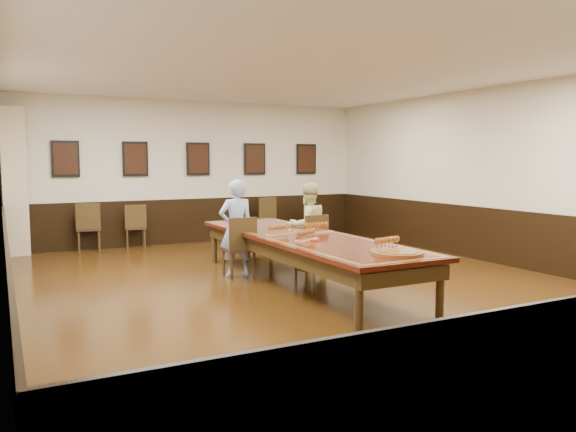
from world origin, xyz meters
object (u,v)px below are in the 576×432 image
chair_woman (311,242)px  spare_chair_b (135,226)px  carved_platter (398,253)px  conference_table (303,245)px  spare_chair_d (305,220)px  person_woman (308,226)px  person_man (236,228)px  chair_man (239,247)px  spare_chair_c (263,218)px  spare_chair_a (89,227)px

chair_woman → spare_chair_b: (-2.17, 3.80, -0.01)m
carved_platter → chair_woman: bearing=80.3°
conference_table → carved_platter: size_ratio=6.43×
spare_chair_b → spare_chair_d: size_ratio=1.09×
spare_chair_d → spare_chair_b: bearing=-18.4°
chair_woman → person_woman: size_ratio=0.64×
person_woman → carved_platter: 3.15m
person_woman → person_man: bearing=1.2°
spare_chair_b → carved_platter: spare_chair_b is taller
chair_man → carved_platter: 3.09m
person_man → carved_platter: size_ratio=2.02×
chair_man → chair_woman: chair_man is taller
spare_chair_c → spare_chair_a: bearing=-7.4°
spare_chair_c → spare_chair_d: size_ratio=1.16×
carved_platter → chair_man: bearing=105.7°
person_man → spare_chair_b: bearing=-75.9°
person_woman → conference_table: person_woman is taller
chair_woman → person_man: (-1.35, 0.06, 0.31)m
chair_woman → person_man: size_ratio=0.61×
person_man → conference_table: person_man is taller
spare_chair_a → person_woman: 4.81m
chair_man → person_woman: person_woman is taller
person_woman → carved_platter: size_ratio=1.92×
person_man → person_woman: bearing=-176.4°
person_man → chair_woman: bearing=179.3°
person_man → person_woman: 1.35m
spare_chair_a → person_woman: person_woman is taller
spare_chair_d → carved_platter: spare_chair_d is taller
spare_chair_c → spare_chair_b: bearing=-8.2°
person_man → spare_chair_c: bearing=-118.7°
carved_platter → spare_chair_b: bearing=103.6°
spare_chair_d → person_woman: 3.92m
spare_chair_c → spare_chair_d: (1.05, -0.18, -0.07)m
chair_man → person_man: person_man is taller
spare_chair_b → spare_chair_c: spare_chair_c is taller
chair_woman → carved_platter: chair_woman is taller
chair_man → conference_table: bearing=126.7°
spare_chair_a → conference_table: 5.34m
chair_man → spare_chair_b: size_ratio=1.05×
spare_chair_d → person_woman: (-1.86, -3.44, 0.32)m
person_man → chair_man: bearing=90.0°
carved_platter → spare_chair_a: bearing=110.9°
spare_chair_d → conference_table: spare_chair_d is taller
chair_woman → carved_platter: (-0.52, -3.01, 0.30)m
spare_chair_a → spare_chair_d: 4.97m
spare_chair_b → person_man: size_ratio=0.60×
spare_chair_a → spare_chair_c: 3.92m
spare_chair_c → person_man: person_man is taller
person_man → person_woman: (1.35, 0.04, -0.04)m
spare_chair_c → person_woman: 3.72m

